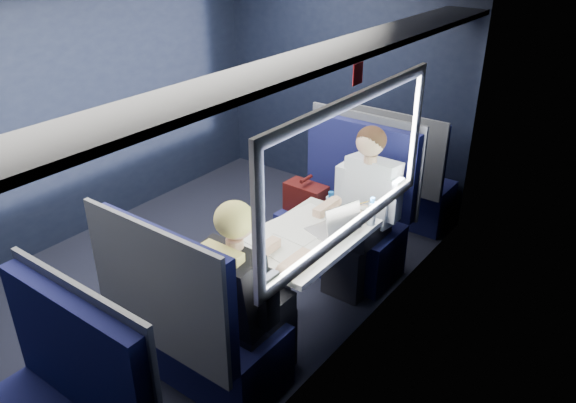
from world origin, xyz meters
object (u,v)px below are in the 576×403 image
Objects in this scene: woman at (243,289)px; bottle_small at (372,213)px; seat_bay_far at (196,329)px; seat_bay_near at (344,218)px; laptop at (336,225)px; seat_row_front at (396,182)px; table at (303,244)px; cup at (363,213)px; man at (364,202)px.

bottle_small is (0.23, 1.10, 0.10)m from woman.
seat_bay_near is at bearing 90.48° from seat_bay_far.
woman reaches higher than bottle_small.
laptop is 0.28m from bottle_small.
seat_bay_near reaches higher than bottle_small.
seat_bay_far is 2.67m from seat_row_front.
table is 0.71m from woman.
seat_bay_far is 1.42m from bottle_small.
cup is (0.04, 0.29, -0.02)m from laptop.
seat_bay_near reaches higher than table.
woman is at bearing -84.55° from table.
bottle_small is at bearing 78.21° from woman.
seat_bay_near is 1.74m from seat_bay_far.
cup is at bearing -73.95° from seat_row_front.
man is 0.40m from bottle_small.
seat_bay_near is 0.80m from bottle_small.
laptop reaches higher than cup.
woman is (0.07, -0.71, 0.06)m from table.
bottle_small is at bearing 69.29° from seat_bay_far.
woman is 1.13m from bottle_small.
table is at bearing -77.20° from seat_bay_near.
man is 6.31× the size of bottle_small.
seat_bay_far is 0.95× the size of woman.
bottle_small is (0.48, 1.27, 0.42)m from seat_bay_far.
seat_row_front is 0.88× the size of woman.
cup is at bearing -61.54° from man.
seat_bay_near is 0.95× the size of man.
laptop is (0.35, 1.03, 0.39)m from seat_bay_far.
man is (0.25, -1.10, 0.31)m from seat_row_front.
woman is 0.87m from laptop.
table is 0.79× the size of seat_bay_near.
bottle_small is (0.49, -0.47, 0.41)m from seat_bay_near.
seat_row_front is at bearing 101.87° from laptop.
table is 1.82m from seat_row_front.
woman reaches higher than seat_bay_near.
bottle_small is at bearing -43.70° from seat_bay_near.
seat_bay_near reaches higher than laptop.
bottle_small is at bearing 53.01° from table.
cup is at bearing 64.72° from table.
man is at bearing 90.00° from woman.
table is at bearing 95.45° from woman.
seat_row_front reaches higher than bottle_small.
seat_bay_near is at bearing 99.54° from woman.
bottle_small is (0.48, -1.40, 0.42)m from seat_row_front.
seat_row_front is 0.88× the size of man.
seat_row_front is 5.54× the size of bottle_small.
woman is at bearing 33.82° from seat_bay_far.
man is at bearing 84.48° from table.
woman is at bearing -101.79° from bottle_small.
seat_bay_far is at bearing -146.18° from woman.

